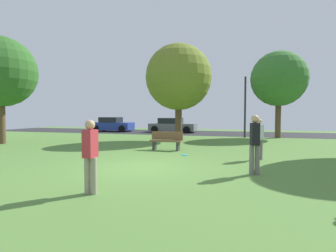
{
  "coord_description": "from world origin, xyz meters",
  "views": [
    {
      "loc": [
        3.25,
        -8.08,
        1.79
      ],
      "look_at": [
        0.0,
        3.14,
        1.24
      ],
      "focal_mm": 28.22,
      "sensor_mm": 36.0,
      "label": 1
    }
  ],
  "objects_px": {
    "oak_tree_left": "(179,77)",
    "parked_car_blue": "(112,125)",
    "maple_tree_far": "(0,72)",
    "street_lamp_post": "(245,107)",
    "person_catcher": "(259,137)",
    "person_bystander": "(90,153)",
    "frisbee_disc": "(185,155)",
    "park_bench": "(166,141)",
    "person_walking": "(255,141)",
    "oak_tree_center": "(279,79)",
    "parked_car_grey": "(172,126)"
  },
  "relations": [
    {
      "from": "oak_tree_left",
      "to": "parked_car_blue",
      "type": "height_order",
      "value": "oak_tree_left"
    },
    {
      "from": "maple_tree_far",
      "to": "street_lamp_post",
      "type": "distance_m",
      "value": 16.15
    },
    {
      "from": "maple_tree_far",
      "to": "person_catcher",
      "type": "xyz_separation_m",
      "value": [
        14.4,
        -1.5,
        -3.36
      ]
    },
    {
      "from": "maple_tree_far",
      "to": "parked_car_blue",
      "type": "distance_m",
      "value": 12.29
    },
    {
      "from": "person_bystander",
      "to": "frisbee_disc",
      "type": "bearing_deg",
      "value": -8.08
    },
    {
      "from": "oak_tree_left",
      "to": "person_bystander",
      "type": "distance_m",
      "value": 12.16
    },
    {
      "from": "person_bystander",
      "to": "oak_tree_left",
      "type": "bearing_deg",
      "value": 4.36
    },
    {
      "from": "oak_tree_left",
      "to": "park_bench",
      "type": "distance_m",
      "value": 5.8
    },
    {
      "from": "parked_car_blue",
      "to": "street_lamp_post",
      "type": "relative_size",
      "value": 0.91
    },
    {
      "from": "maple_tree_far",
      "to": "person_bystander",
      "type": "xyz_separation_m",
      "value": [
        10.56,
        -7.16,
        -3.32
      ]
    },
    {
      "from": "maple_tree_far",
      "to": "person_walking",
      "type": "distance_m",
      "value": 15.1
    },
    {
      "from": "person_catcher",
      "to": "person_bystander",
      "type": "xyz_separation_m",
      "value": [
        -3.84,
        -5.65,
        0.04
      ]
    },
    {
      "from": "park_bench",
      "to": "parked_car_blue",
      "type": "bearing_deg",
      "value": -51.81
    },
    {
      "from": "parked_car_blue",
      "to": "oak_tree_center",
      "type": "bearing_deg",
      "value": -11.53
    },
    {
      "from": "parked_car_grey",
      "to": "street_lamp_post",
      "type": "bearing_deg",
      "value": -31.65
    },
    {
      "from": "oak_tree_center",
      "to": "street_lamp_post",
      "type": "distance_m",
      "value": 3.17
    },
    {
      "from": "person_walking",
      "to": "park_bench",
      "type": "distance_m",
      "value": 5.84
    },
    {
      "from": "oak_tree_left",
      "to": "person_catcher",
      "type": "bearing_deg",
      "value": -52.03
    },
    {
      "from": "person_catcher",
      "to": "maple_tree_far",
      "type": "bearing_deg",
      "value": -122.92
    },
    {
      "from": "person_bystander",
      "to": "parked_car_blue",
      "type": "height_order",
      "value": "person_bystander"
    },
    {
      "from": "oak_tree_left",
      "to": "parked_car_blue",
      "type": "xyz_separation_m",
      "value": [
        -8.65,
        7.17,
        -3.49
      ]
    },
    {
      "from": "oak_tree_left",
      "to": "parked_car_grey",
      "type": "bearing_deg",
      "value": 108.01
    },
    {
      "from": "frisbee_disc",
      "to": "park_bench",
      "type": "distance_m",
      "value": 1.87
    },
    {
      "from": "oak_tree_left",
      "to": "person_catcher",
      "type": "xyz_separation_m",
      "value": [
        4.71,
        -6.04,
        -3.27
      ]
    },
    {
      "from": "parked_car_blue",
      "to": "parked_car_grey",
      "type": "relative_size",
      "value": 0.93
    },
    {
      "from": "oak_tree_center",
      "to": "person_catcher",
      "type": "xyz_separation_m",
      "value": [
        -1.83,
        -10.11,
        -3.44
      ]
    },
    {
      "from": "park_bench",
      "to": "oak_tree_left",
      "type": "bearing_deg",
      "value": -83.64
    },
    {
      "from": "oak_tree_left",
      "to": "parked_car_grey",
      "type": "height_order",
      "value": "oak_tree_left"
    },
    {
      "from": "oak_tree_center",
      "to": "street_lamp_post",
      "type": "height_order",
      "value": "oak_tree_center"
    },
    {
      "from": "person_bystander",
      "to": "frisbee_disc",
      "type": "distance_m",
      "value": 6.03
    },
    {
      "from": "person_walking",
      "to": "park_bench",
      "type": "relative_size",
      "value": 1.1
    },
    {
      "from": "maple_tree_far",
      "to": "park_bench",
      "type": "relative_size",
      "value": 3.95
    },
    {
      "from": "person_bystander",
      "to": "parked_car_blue",
      "type": "relative_size",
      "value": 0.41
    },
    {
      "from": "parked_car_blue",
      "to": "street_lamp_post",
      "type": "height_order",
      "value": "street_lamp_post"
    },
    {
      "from": "person_catcher",
      "to": "parked_car_grey",
      "type": "distance_m",
      "value": 15.4
    },
    {
      "from": "parked_car_blue",
      "to": "park_bench",
      "type": "bearing_deg",
      "value": -51.81
    },
    {
      "from": "frisbee_disc",
      "to": "parked_car_blue",
      "type": "distance_m",
      "value": 16.61
    },
    {
      "from": "maple_tree_far",
      "to": "parked_car_grey",
      "type": "xyz_separation_m",
      "value": [
        7.22,
        12.13,
        -3.6
      ]
    },
    {
      "from": "maple_tree_far",
      "to": "frisbee_disc",
      "type": "bearing_deg",
      "value": -6.26
    },
    {
      "from": "parked_car_blue",
      "to": "oak_tree_left",
      "type": "bearing_deg",
      "value": -39.67
    },
    {
      "from": "street_lamp_post",
      "to": "person_bystander",
      "type": "bearing_deg",
      "value": -102.34
    },
    {
      "from": "oak_tree_left",
      "to": "maple_tree_far",
      "type": "height_order",
      "value": "oak_tree_left"
    },
    {
      "from": "oak_tree_left",
      "to": "oak_tree_center",
      "type": "xyz_separation_m",
      "value": [
        6.54,
        4.08,
        0.17
      ]
    },
    {
      "from": "person_bystander",
      "to": "park_bench",
      "type": "height_order",
      "value": "person_bystander"
    },
    {
      "from": "oak_tree_left",
      "to": "oak_tree_center",
      "type": "bearing_deg",
      "value": 31.95
    },
    {
      "from": "oak_tree_center",
      "to": "person_catcher",
      "type": "bearing_deg",
      "value": -100.23
    },
    {
      "from": "parked_car_blue",
      "to": "parked_car_grey",
      "type": "height_order",
      "value": "parked_car_blue"
    },
    {
      "from": "oak_tree_left",
      "to": "person_walking",
      "type": "distance_m",
      "value": 10.29
    },
    {
      "from": "person_bystander",
      "to": "parked_car_grey",
      "type": "xyz_separation_m",
      "value": [
        -3.34,
        19.28,
        -0.28
      ]
    },
    {
      "from": "frisbee_disc",
      "to": "parked_car_blue",
      "type": "relative_size",
      "value": 0.07
    }
  ]
}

